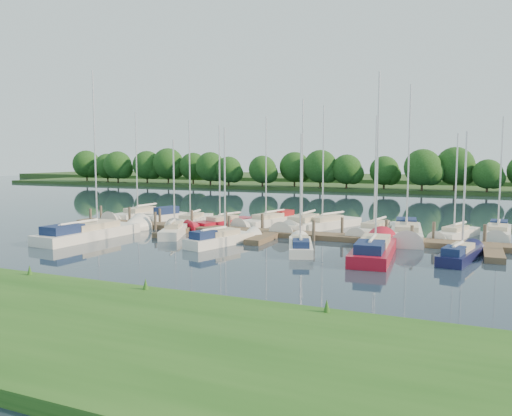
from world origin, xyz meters
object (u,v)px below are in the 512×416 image
at_px(sailboat_s_2, 221,240).
at_px(dock, 273,234).
at_px(motorboat, 165,217).
at_px(sailboat_n_0, 139,216).
at_px(sailboat_n_5, 303,226).

bearing_deg(sailboat_s_2, dock, 83.42).
height_order(dock, motorboat, motorboat).
height_order(sailboat_n_0, motorboat, sailboat_n_0).
xyz_separation_m(sailboat_n_0, sailboat_n_5, (18.08, -0.70, 0.01)).
bearing_deg(sailboat_n_5, dock, 83.06).
bearing_deg(motorboat, sailboat_n_5, -165.48).
bearing_deg(dock, motorboat, 157.76).
bearing_deg(sailboat_s_2, motorboat, 155.25).
relative_size(dock, sailboat_n_0, 3.53).
xyz_separation_m(sailboat_n_5, sailboat_s_2, (-3.09, -9.83, 0.05)).
xyz_separation_m(dock, sailboat_n_0, (-17.11, 5.66, 0.08)).
distance_m(sailboat_n_0, sailboat_s_2, 18.31).
distance_m(dock, sailboat_n_0, 18.02).
bearing_deg(sailboat_n_5, motorboat, 1.21).
distance_m(dock, motorboat, 15.08).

